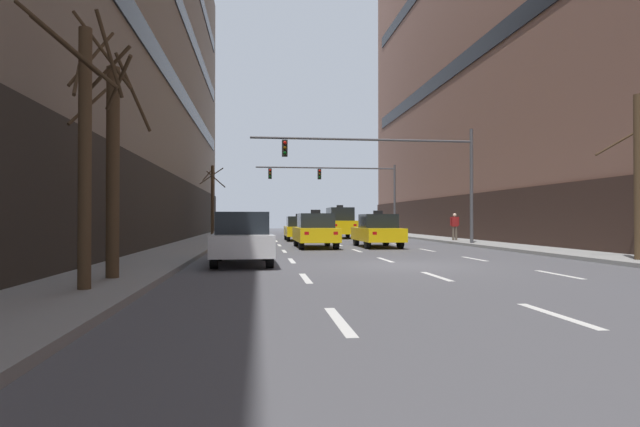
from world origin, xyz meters
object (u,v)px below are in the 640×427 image
object	(u,v)px
taxi_driving_1	(299,229)
pedestrian_0	(455,225)
street_tree_1	(212,199)
street_tree_0	(639,174)
traffic_signal_0	(401,162)
car_driving_2	(242,239)
car_driving_3	(326,225)
taxi_driving_4	(315,231)
traffic_signal_1	(344,182)
taxi_driving_0	(377,231)
taxi_driving_6	(340,223)
street_tree_3	(111,162)
street_tree_2	(86,145)
car_driving_5	(252,229)

from	to	relation	value
taxi_driving_1	pedestrian_0	world-z (taller)	pedestrian_0
street_tree_1	pedestrian_0	distance (m)	16.16
street_tree_0	traffic_signal_0	bearing A→B (deg)	112.44
car_driving_2	car_driving_3	distance (m)	29.17
taxi_driving_4	traffic_signal_0	world-z (taller)	traffic_signal_0
street_tree_1	car_driving_3	bearing A→B (deg)	45.57
traffic_signal_0	traffic_signal_1	distance (m)	15.04
taxi_driving_1	street_tree_0	xyz separation A→B (m)	(9.26, -18.13, 2.06)
car_driving_2	taxi_driving_0	bearing A→B (deg)	53.48
taxi_driving_4	taxi_driving_6	size ratio (longest dim) A/B	0.97
traffic_signal_0	street_tree_1	xyz separation A→B (m)	(-10.51, 9.61, -1.60)
street_tree_3	traffic_signal_0	bearing A→B (deg)	52.95
taxi_driving_6	street_tree_3	distance (m)	26.54
car_driving_2	pedestrian_0	distance (m)	17.76
street_tree_1	street_tree_0	bearing A→B (deg)	-53.83
car_driving_2	traffic_signal_0	world-z (taller)	traffic_signal_0
taxi_driving_0	street_tree_1	bearing A→B (deg)	130.89
street_tree_3	car_driving_2	bearing A→B (deg)	59.04
car_driving_3	pedestrian_0	bearing A→B (deg)	-69.89
taxi_driving_4	traffic_signal_0	distance (m)	5.89
car_driving_2	traffic_signal_0	bearing A→B (deg)	50.39
traffic_signal_0	street_tree_3	size ratio (longest dim) A/B	2.08
traffic_signal_1	street_tree_2	bearing A→B (deg)	-108.08
street_tree_3	pedestrian_0	world-z (taller)	street_tree_3
car_driving_5	taxi_driving_6	distance (m)	6.98
car_driving_3	taxi_driving_6	xyz separation A→B (m)	(-0.06, -8.02, 0.26)
car_driving_2	street_tree_0	bearing A→B (deg)	-6.68
street_tree_1	street_tree_3	size ratio (longest dim) A/B	0.88
taxi_driving_0	street_tree_3	distance (m)	16.05
street_tree_2	car_driving_3	bearing A→B (deg)	75.26
taxi_driving_1	street_tree_0	world-z (taller)	street_tree_0
traffic_signal_1	pedestrian_0	distance (m)	12.99
car_driving_3	street_tree_0	bearing A→B (deg)	-78.88
car_driving_5	street_tree_2	world-z (taller)	street_tree_2
car_driving_5	street_tree_3	world-z (taller)	street_tree_3
car_driving_3	traffic_signal_0	size ratio (longest dim) A/B	0.40
traffic_signal_1	pedestrian_0	size ratio (longest dim) A/B	7.16
street_tree_2	taxi_driving_1	bearing A→B (deg)	75.95
street_tree_2	traffic_signal_0	bearing A→B (deg)	56.32
street_tree_2	pedestrian_0	xyz separation A→B (m)	(14.80, 19.15, -1.69)
car_driving_5	taxi_driving_0	bearing A→B (deg)	-54.69
taxi_driving_0	street_tree_1	world-z (taller)	street_tree_1
traffic_signal_0	pedestrian_0	size ratio (longest dim) A/B	7.28
car_driving_3	street_tree_1	distance (m)	13.21
taxi_driving_1	traffic_signal_1	size ratio (longest dim) A/B	0.36
taxi_driving_6	traffic_signal_0	world-z (taller)	traffic_signal_0
car_driving_5	street_tree_1	size ratio (longest dim) A/B	0.85
traffic_signal_1	street_tree_2	world-z (taller)	traffic_signal_1
traffic_signal_1	taxi_driving_4	bearing A→B (deg)	-104.55
taxi_driving_0	street_tree_3	bearing A→B (deg)	-124.71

